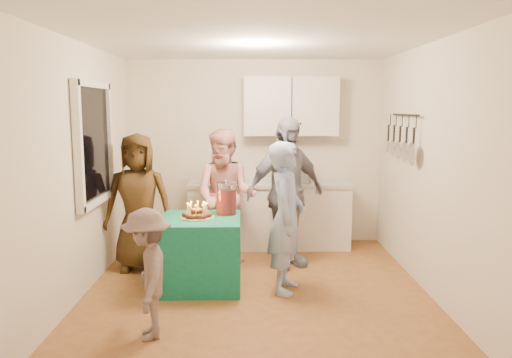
{
  "coord_description": "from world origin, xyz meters",
  "views": [
    {
      "loc": [
        -0.06,
        -5.12,
        1.94
      ],
      "look_at": [
        0.0,
        0.35,
        1.15
      ],
      "focal_mm": 35.0,
      "sensor_mm": 36.0,
      "label": 1
    }
  ],
  "objects_px": {
    "man_birthday": "(286,217)",
    "punch_jar": "(226,199)",
    "party_table": "(201,252)",
    "child_near_left": "(147,274)",
    "woman_back_center": "(226,196)",
    "microwave": "(291,172)",
    "woman_back_left": "(138,202)",
    "counter": "(269,216)",
    "woman_back_right": "(286,193)"
  },
  "relations": [
    {
      "from": "man_birthday",
      "to": "woman_back_right",
      "type": "relative_size",
      "value": 0.87
    },
    {
      "from": "woman_back_left",
      "to": "woman_back_right",
      "type": "relative_size",
      "value": 0.89
    },
    {
      "from": "man_birthday",
      "to": "child_near_left",
      "type": "distance_m",
      "value": 1.66
    },
    {
      "from": "counter",
      "to": "woman_back_center",
      "type": "distance_m",
      "value": 0.97
    },
    {
      "from": "party_table",
      "to": "woman_back_left",
      "type": "distance_m",
      "value": 1.1
    },
    {
      "from": "counter",
      "to": "man_birthday",
      "type": "relative_size",
      "value": 1.38
    },
    {
      "from": "punch_jar",
      "to": "man_birthday",
      "type": "distance_m",
      "value": 0.73
    },
    {
      "from": "woman_back_center",
      "to": "woman_back_right",
      "type": "height_order",
      "value": "woman_back_right"
    },
    {
      "from": "counter",
      "to": "punch_jar",
      "type": "bearing_deg",
      "value": -110.93
    },
    {
      "from": "microwave",
      "to": "punch_jar",
      "type": "bearing_deg",
      "value": -122.95
    },
    {
      "from": "man_birthday",
      "to": "punch_jar",
      "type": "bearing_deg",
      "value": 74.05
    },
    {
      "from": "woman_back_center",
      "to": "child_near_left",
      "type": "distance_m",
      "value": 2.21
    },
    {
      "from": "woman_back_left",
      "to": "woman_back_right",
      "type": "height_order",
      "value": "woman_back_right"
    },
    {
      "from": "party_table",
      "to": "punch_jar",
      "type": "height_order",
      "value": "punch_jar"
    },
    {
      "from": "man_birthday",
      "to": "woman_back_center",
      "type": "bearing_deg",
      "value": 44.09
    },
    {
      "from": "microwave",
      "to": "woman_back_left",
      "type": "distance_m",
      "value": 2.14
    },
    {
      "from": "party_table",
      "to": "punch_jar",
      "type": "distance_m",
      "value": 0.64
    },
    {
      "from": "woman_back_right",
      "to": "counter",
      "type": "bearing_deg",
      "value": 70.81
    },
    {
      "from": "microwave",
      "to": "punch_jar",
      "type": "distance_m",
      "value": 1.62
    },
    {
      "from": "microwave",
      "to": "woman_back_center",
      "type": "height_order",
      "value": "woman_back_center"
    },
    {
      "from": "woman_back_center",
      "to": "child_near_left",
      "type": "height_order",
      "value": "woman_back_center"
    },
    {
      "from": "man_birthday",
      "to": "child_near_left",
      "type": "relative_size",
      "value": 1.43
    },
    {
      "from": "woman_back_right",
      "to": "party_table",
      "type": "bearing_deg",
      "value": -174.13
    },
    {
      "from": "woman_back_right",
      "to": "child_near_left",
      "type": "bearing_deg",
      "value": -153.91
    },
    {
      "from": "party_table",
      "to": "woman_back_center",
      "type": "relative_size",
      "value": 0.51
    },
    {
      "from": "microwave",
      "to": "punch_jar",
      "type": "xyz_separation_m",
      "value": [
        -0.83,
        -1.39,
        -0.12
      ]
    },
    {
      "from": "child_near_left",
      "to": "woman_back_center",
      "type": "bearing_deg",
      "value": 152.66
    },
    {
      "from": "woman_back_center",
      "to": "man_birthday",
      "type": "bearing_deg",
      "value": -43.94
    },
    {
      "from": "microwave",
      "to": "woman_back_left",
      "type": "xyz_separation_m",
      "value": [
        -1.9,
        -0.96,
        -0.23
      ]
    },
    {
      "from": "party_table",
      "to": "man_birthday",
      "type": "bearing_deg",
      "value": -8.81
    },
    {
      "from": "counter",
      "to": "woman_back_left",
      "type": "relative_size",
      "value": 1.34
    },
    {
      "from": "counter",
      "to": "man_birthday",
      "type": "bearing_deg",
      "value": -86.21
    },
    {
      "from": "punch_jar",
      "to": "child_near_left",
      "type": "bearing_deg",
      "value": -113.09
    },
    {
      "from": "woman_back_right",
      "to": "woman_back_left",
      "type": "bearing_deg",
      "value": 152.83
    },
    {
      "from": "punch_jar",
      "to": "woman_back_center",
      "type": "height_order",
      "value": "woman_back_center"
    },
    {
      "from": "counter",
      "to": "woman_back_left",
      "type": "xyz_separation_m",
      "value": [
        -1.6,
        -0.96,
        0.39
      ]
    },
    {
      "from": "party_table",
      "to": "woman_back_left",
      "type": "relative_size",
      "value": 0.52
    },
    {
      "from": "man_birthday",
      "to": "woman_back_center",
      "type": "distance_m",
      "value": 1.24
    },
    {
      "from": "man_birthday",
      "to": "microwave",
      "type": "bearing_deg",
      "value": 4.84
    },
    {
      "from": "woman_back_center",
      "to": "woman_back_right",
      "type": "distance_m",
      "value": 0.76
    },
    {
      "from": "woman_back_left",
      "to": "child_near_left",
      "type": "xyz_separation_m",
      "value": [
        0.47,
        -1.83,
        -0.26
      ]
    },
    {
      "from": "punch_jar",
      "to": "child_near_left",
      "type": "height_order",
      "value": "child_near_left"
    },
    {
      "from": "counter",
      "to": "party_table",
      "type": "bearing_deg",
      "value": -116.92
    },
    {
      "from": "counter",
      "to": "party_table",
      "type": "xyz_separation_m",
      "value": [
        -0.8,
        -1.57,
        -0.05
      ]
    },
    {
      "from": "counter",
      "to": "microwave",
      "type": "xyz_separation_m",
      "value": [
        0.3,
        0.0,
        0.62
      ]
    },
    {
      "from": "counter",
      "to": "woman_back_right",
      "type": "relative_size",
      "value": 1.2
    },
    {
      "from": "woman_back_center",
      "to": "party_table",
      "type": "bearing_deg",
      "value": -91.62
    },
    {
      "from": "party_table",
      "to": "microwave",
      "type": "bearing_deg",
      "value": 55.17
    },
    {
      "from": "microwave",
      "to": "party_table",
      "type": "xyz_separation_m",
      "value": [
        -1.09,
        -1.57,
        -0.67
      ]
    },
    {
      "from": "woman_back_left",
      "to": "man_birthday",
      "type": "bearing_deg",
      "value": -26.07
    }
  ]
}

